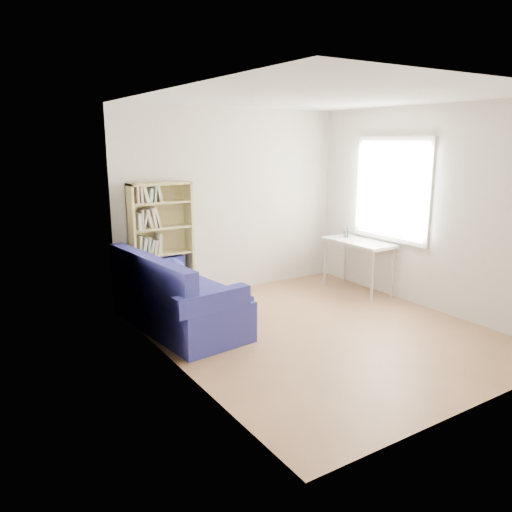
% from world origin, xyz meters
% --- Properties ---
extents(ground, '(4.00, 4.00, 0.00)m').
position_xyz_m(ground, '(0.00, 0.00, 0.00)').
color(ground, '#8D603F').
rests_on(ground, ground).
extents(room_shell, '(3.54, 4.04, 2.62)m').
position_xyz_m(room_shell, '(0.10, 0.03, 1.64)').
color(room_shell, silver).
rests_on(room_shell, ground).
extents(sofa, '(1.06, 1.92, 0.91)m').
position_xyz_m(sofa, '(-1.34, 1.01, 0.34)').
color(sofa, navy).
rests_on(sofa, ground).
extents(bookshelf, '(0.82, 0.25, 1.64)m').
position_xyz_m(bookshelf, '(-1.15, 1.86, 0.76)').
color(bookshelf, tan).
rests_on(bookshelf, ground).
extents(desk, '(0.49, 1.08, 0.75)m').
position_xyz_m(desk, '(1.48, 0.94, 0.66)').
color(desk, white).
rests_on(desk, ground).
extents(pen_cup, '(0.08, 0.08, 0.15)m').
position_xyz_m(pen_cup, '(1.51, 1.24, 0.81)').
color(pen_cup, white).
rests_on(pen_cup, desk).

